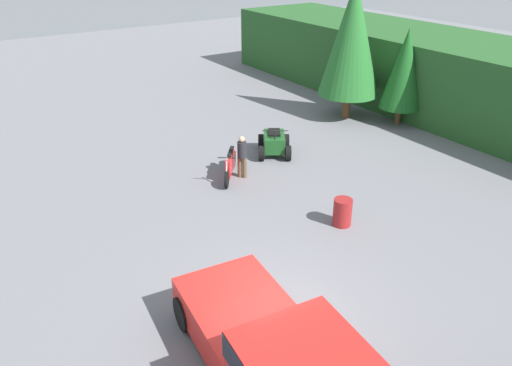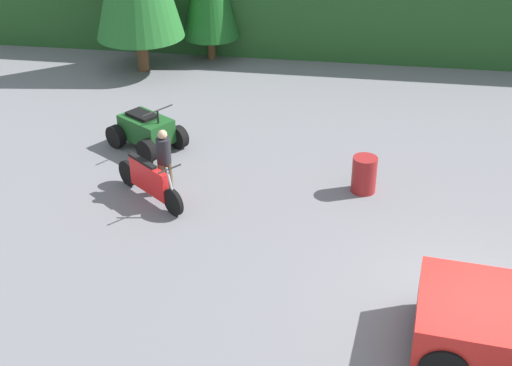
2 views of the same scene
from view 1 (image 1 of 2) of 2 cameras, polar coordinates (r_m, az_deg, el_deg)
The scene contains 8 objects.
ground_plane at distance 12.24m, azimuth 1.69°, elevation -15.05°, with size 80.00×80.00×0.00m, color slate.
tree_left at distance 24.20m, azimuth 10.91°, elevation 15.99°, with size 2.86×2.86×6.50m.
tree_mid_left at distance 24.16m, azimuth 16.59°, elevation 12.41°, with size 1.95×1.95×4.44m.
pickup_truck_red at distance 9.86m, azimuth 3.09°, elevation -19.79°, with size 5.58×2.75×1.94m.
dirt_bike at distance 18.42m, azimuth -2.99°, elevation 2.09°, with size 1.96×1.61×1.15m.
quad_atv at distance 20.37m, azimuth 2.10°, elevation 4.59°, with size 2.26×2.10×1.22m.
rider_person at distance 18.21m, azimuth -1.61°, elevation 3.18°, with size 0.47×0.47×1.62m.
steel_barrel at distance 15.62m, azimuth 9.85°, elevation -3.30°, with size 0.58×0.58×0.88m.
Camera 1 is at (7.40, -5.34, 8.17)m, focal length 35.00 mm.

